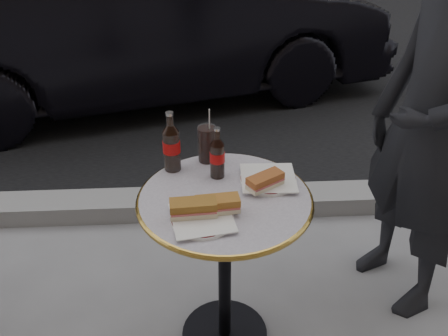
{
  "coord_description": "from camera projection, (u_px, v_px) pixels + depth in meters",
  "views": [
    {
      "loc": [
        -0.08,
        -1.42,
        1.74
      ],
      "look_at": [
        0.0,
        0.05,
        0.82
      ],
      "focal_mm": 40.0,
      "sensor_mm": 36.0,
      "label": 1
    }
  ],
  "objects": [
    {
      "name": "bistro_table",
      "position": [
        225.0,
        274.0,
        1.94
      ],
      "size": [
        0.62,
        0.62,
        0.73
      ],
      "primitive_type": null,
      "color": "#BAB2C4",
      "rests_on": "ground"
    },
    {
      "name": "sandwich_left_b",
      "position": [
        218.0,
        205.0,
        1.64
      ],
      "size": [
        0.15,
        0.08,
        0.05
      ],
      "primitive_type": "cube",
      "rotation": [
        0.0,
        0.0,
        0.1
      ],
      "color": "#A86A2A",
      "rests_on": "plate_left"
    },
    {
      "name": "cola_bottle_right",
      "position": [
        217.0,
        153.0,
        1.8
      ],
      "size": [
        0.07,
        0.07,
        0.2
      ],
      "primitive_type": null,
      "rotation": [
        0.0,
        0.0,
        0.38
      ],
      "color": "black",
      "rests_on": "bistro_table"
    },
    {
      "name": "sandwich_left_a",
      "position": [
        193.0,
        209.0,
        1.62
      ],
      "size": [
        0.16,
        0.08,
        0.05
      ],
      "primitive_type": "cube",
      "rotation": [
        0.0,
        0.0,
        0.07
      ],
      "color": "#976326",
      "rests_on": "plate_left"
    },
    {
      "name": "ground",
      "position": [
        225.0,
        336.0,
        2.13
      ],
      "size": [
        80.0,
        80.0,
        0.0
      ],
      "primitive_type": "plane",
      "color": "gray",
      "rests_on": "ground"
    },
    {
      "name": "asphalt_road",
      "position": [
        202.0,
        17.0,
        6.36
      ],
      "size": [
        40.0,
        8.0,
        0.0
      ],
      "primitive_type": "cube",
      "color": "black",
      "rests_on": "ground"
    },
    {
      "name": "cola_glass",
      "position": [
        207.0,
        144.0,
        1.91
      ],
      "size": [
        0.09,
        0.09,
        0.15
      ],
      "primitive_type": "cylinder",
      "rotation": [
        0.0,
        0.0,
        0.24
      ],
      "color": "black",
      "rests_on": "bistro_table"
    },
    {
      "name": "plate_left",
      "position": [
        202.0,
        219.0,
        1.63
      ],
      "size": [
        0.21,
        0.21,
        0.01
      ],
      "primitive_type": "cylinder",
      "rotation": [
        0.0,
        0.0,
        -0.01
      ],
      "color": "white",
      "rests_on": "bistro_table"
    },
    {
      "name": "curb",
      "position": [
        216.0,
        203.0,
        2.87
      ],
      "size": [
        40.0,
        0.2,
        0.12
      ],
      "primitive_type": "cube",
      "color": "gray",
      "rests_on": "ground"
    },
    {
      "name": "cola_bottle_left",
      "position": [
        171.0,
        141.0,
        1.84
      ],
      "size": [
        0.09,
        0.09,
        0.24
      ],
      "primitive_type": null,
      "rotation": [
        0.0,
        0.0,
        -0.36
      ],
      "color": "black",
      "rests_on": "bistro_table"
    },
    {
      "name": "pedestrian",
      "position": [
        432.0,
        132.0,
        1.94
      ],
      "size": [
        0.59,
        0.71,
        1.67
      ],
      "primitive_type": "imported",
      "rotation": [
        0.0,
        0.0,
        -1.2
      ],
      "color": "black",
      "rests_on": "ground"
    },
    {
      "name": "sandwich_right",
      "position": [
        265.0,
        182.0,
        1.76
      ],
      "size": [
        0.15,
        0.13,
        0.05
      ],
      "primitive_type": "cube",
      "rotation": [
        0.0,
        0.0,
        0.57
      ],
      "color": "#A35629",
      "rests_on": "plate_right"
    },
    {
      "name": "plate_right",
      "position": [
        268.0,
        180.0,
        1.83
      ],
      "size": [
        0.25,
        0.25,
        0.01
      ],
      "primitive_type": "cylinder",
      "rotation": [
        0.0,
        0.0,
        -0.21
      ],
      "color": "white",
      "rests_on": "bistro_table"
    },
    {
      "name": "parked_car",
      "position": [
        143.0,
        20.0,
        3.96
      ],
      "size": [
        2.31,
        4.11,
        1.28
      ],
      "primitive_type": "imported",
      "rotation": [
        0.0,
        0.0,
        1.83
      ],
      "color": "black",
      "rests_on": "ground"
    }
  ]
}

